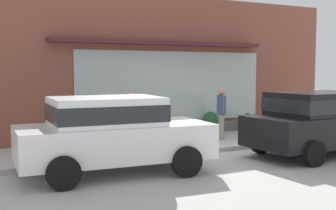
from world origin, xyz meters
name	(u,v)px	position (x,y,z in m)	size (l,w,h in m)	color
ground_plane	(211,151)	(0.00, 0.00, 0.00)	(60.00, 60.00, 0.00)	#B2AFA8
curb_strip	(215,150)	(0.00, -0.20, 0.06)	(14.00, 0.24, 0.12)	#B2B2AD
storefront	(159,67)	(0.01, 3.18, 2.28)	(14.00, 0.81, 4.65)	brown
fire_hydrant	(159,133)	(-1.29, 0.62, 0.50)	(0.43, 0.40, 0.99)	#B2B2B7
pedestrian_with_handbag	(131,116)	(-1.83, 1.28, 0.93)	(0.44, 0.61, 1.60)	#9E9384
pedestrian_passerby	(221,110)	(1.34, 1.47, 0.94)	(0.28, 0.49, 1.61)	#9E9384
parked_car_white	(112,131)	(-3.36, -1.25, 0.93)	(4.18, 2.19, 1.64)	white
parked_car_black	(321,120)	(2.14, -1.83, 0.92)	(4.18, 2.06, 1.64)	black
potted_plant_doorstep	(248,122)	(3.15, 2.40, 0.36)	(0.30, 0.30, 0.67)	#B7B2A3
potted_plant_by_entrance	(58,131)	(-3.51, 2.68, 0.42)	(0.47, 0.47, 0.77)	#B7B2A3
potted_plant_window_left	(211,122)	(1.74, 2.66, 0.41)	(0.55, 0.55, 0.76)	#33473D
potted_plant_trailing_edge	(157,120)	(-0.30, 2.73, 0.58)	(0.51, 0.51, 1.21)	#9E6042
potted_plant_window_center	(86,126)	(-2.72, 2.57, 0.54)	(0.36, 0.36, 1.12)	#4C4C51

